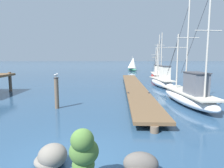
{
  "coord_description": "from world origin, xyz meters",
  "views": [
    {
      "loc": [
        0.93,
        -5.47,
        3.14
      ],
      "look_at": [
        1.74,
        7.63,
        1.4
      ],
      "focal_mm": 31.51,
      "sensor_mm": 36.0,
      "label": 1
    }
  ],
  "objects_px": {
    "shore_rock_near_right": "(141,167)",
    "shore_rock_mid_cluster": "(52,157)",
    "fishing_boat_0": "(162,81)",
    "fishing_boat_2": "(189,95)",
    "fishing_boat_1": "(157,75)",
    "distant_sailboat": "(133,64)",
    "perched_seagull": "(56,75)",
    "mooring_piling": "(57,92)",
    "coastal_shrub": "(83,152)"
  },
  "relations": [
    {
      "from": "fishing_boat_1",
      "to": "shore_rock_near_right",
      "type": "relative_size",
      "value": 6.65
    },
    {
      "from": "fishing_boat_0",
      "to": "shore_rock_mid_cluster",
      "type": "distance_m",
      "value": 17.53
    },
    {
      "from": "fishing_boat_0",
      "to": "shore_rock_near_right",
      "type": "xyz_separation_m",
      "value": [
        -5.72,
        -16.14,
        -0.44
      ]
    },
    {
      "from": "perched_seagull",
      "to": "distant_sailboat",
      "type": "xyz_separation_m",
      "value": [
        10.79,
        35.89,
        -0.45
      ]
    },
    {
      "from": "perched_seagull",
      "to": "coastal_shrub",
      "type": "bearing_deg",
      "value": -73.44
    },
    {
      "from": "fishing_boat_0",
      "to": "perched_seagull",
      "type": "xyz_separation_m",
      "value": [
        -9.49,
        -8.73,
        1.41
      ]
    },
    {
      "from": "mooring_piling",
      "to": "shore_rock_near_right",
      "type": "distance_m",
      "value": 8.35
    },
    {
      "from": "fishing_boat_2",
      "to": "mooring_piling",
      "type": "xyz_separation_m",
      "value": [
        -8.67,
        -0.44,
        0.32
      ]
    },
    {
      "from": "fishing_boat_2",
      "to": "perched_seagull",
      "type": "xyz_separation_m",
      "value": [
        -8.67,
        -0.45,
        1.4
      ]
    },
    {
      "from": "shore_rock_near_right",
      "to": "shore_rock_mid_cluster",
      "type": "height_order",
      "value": "shore_rock_mid_cluster"
    },
    {
      "from": "fishing_boat_2",
      "to": "coastal_shrub",
      "type": "relative_size",
      "value": 5.04
    },
    {
      "from": "fishing_boat_2",
      "to": "shore_rock_near_right",
      "type": "relative_size",
      "value": 6.55
    },
    {
      "from": "coastal_shrub",
      "to": "fishing_boat_1",
      "type": "bearing_deg",
      "value": 69.75
    },
    {
      "from": "shore_rock_mid_cluster",
      "to": "shore_rock_near_right",
      "type": "bearing_deg",
      "value": -14.78
    },
    {
      "from": "fishing_boat_0",
      "to": "fishing_boat_1",
      "type": "relative_size",
      "value": 0.87
    },
    {
      "from": "shore_rock_near_right",
      "to": "distant_sailboat",
      "type": "xyz_separation_m",
      "value": [
        7.03,
        43.3,
        1.4
      ]
    },
    {
      "from": "fishing_boat_1",
      "to": "fishing_boat_0",
      "type": "bearing_deg",
      "value": -102.2
    },
    {
      "from": "shore_rock_mid_cluster",
      "to": "perched_seagull",
      "type": "bearing_deg",
      "value": 100.77
    },
    {
      "from": "mooring_piling",
      "to": "perched_seagull",
      "type": "xyz_separation_m",
      "value": [
        -0.0,
        -0.01,
        1.09
      ]
    },
    {
      "from": "perched_seagull",
      "to": "shore_rock_near_right",
      "type": "xyz_separation_m",
      "value": [
        3.77,
        -7.41,
        -1.85
      ]
    },
    {
      "from": "fishing_boat_2",
      "to": "perched_seagull",
      "type": "height_order",
      "value": "fishing_boat_2"
    },
    {
      "from": "fishing_boat_1",
      "to": "distant_sailboat",
      "type": "height_order",
      "value": "fishing_boat_1"
    },
    {
      "from": "mooring_piling",
      "to": "shore_rock_near_right",
      "type": "height_order",
      "value": "mooring_piling"
    },
    {
      "from": "perched_seagull",
      "to": "coastal_shrub",
      "type": "relative_size",
      "value": 0.23
    },
    {
      "from": "fishing_boat_0",
      "to": "perched_seagull",
      "type": "bearing_deg",
      "value": -137.38
    },
    {
      "from": "fishing_boat_2",
      "to": "coastal_shrub",
      "type": "distance_m",
      "value": 10.35
    },
    {
      "from": "fishing_boat_1",
      "to": "shore_rock_mid_cluster",
      "type": "xyz_separation_m",
      "value": [
        -9.82,
        -22.94,
        -0.42
      ]
    },
    {
      "from": "shore_rock_mid_cluster",
      "to": "coastal_shrub",
      "type": "distance_m",
      "value": 1.5
    },
    {
      "from": "fishing_boat_0",
      "to": "fishing_boat_2",
      "type": "relative_size",
      "value": 0.88
    },
    {
      "from": "perched_seagull",
      "to": "shore_rock_mid_cluster",
      "type": "bearing_deg",
      "value": -79.23
    },
    {
      "from": "fishing_boat_1",
      "to": "distant_sailboat",
      "type": "xyz_separation_m",
      "value": [
        -0.31,
        19.71,
        0.96
      ]
    },
    {
      "from": "fishing_boat_1",
      "to": "perched_seagull",
      "type": "height_order",
      "value": "fishing_boat_1"
    },
    {
      "from": "fishing_boat_1",
      "to": "shore_rock_mid_cluster",
      "type": "height_order",
      "value": "fishing_boat_1"
    },
    {
      "from": "fishing_boat_1",
      "to": "fishing_boat_2",
      "type": "distance_m",
      "value": 15.92
    },
    {
      "from": "fishing_boat_1",
      "to": "distant_sailboat",
      "type": "distance_m",
      "value": 19.74
    },
    {
      "from": "shore_rock_near_right",
      "to": "shore_rock_mid_cluster",
      "type": "bearing_deg",
      "value": 165.22
    },
    {
      "from": "shore_rock_mid_cluster",
      "to": "coastal_shrub",
      "type": "bearing_deg",
      "value": -43.17
    },
    {
      "from": "mooring_piling",
      "to": "perched_seagull",
      "type": "relative_size",
      "value": 5.57
    },
    {
      "from": "distant_sailboat",
      "to": "fishing_boat_2",
      "type": "bearing_deg",
      "value": -93.43
    },
    {
      "from": "mooring_piling",
      "to": "distant_sailboat",
      "type": "bearing_deg",
      "value": 73.26
    },
    {
      "from": "fishing_boat_1",
      "to": "shore_rock_mid_cluster",
      "type": "relative_size",
      "value": 6.03
    },
    {
      "from": "perched_seagull",
      "to": "coastal_shrub",
      "type": "distance_m",
      "value": 8.12
    },
    {
      "from": "mooring_piling",
      "to": "shore_rock_near_right",
      "type": "relative_size",
      "value": 1.7
    },
    {
      "from": "shore_rock_mid_cluster",
      "to": "distant_sailboat",
      "type": "distance_m",
      "value": 43.72
    },
    {
      "from": "coastal_shrub",
      "to": "distant_sailboat",
      "type": "bearing_deg",
      "value": 78.96
    },
    {
      "from": "fishing_boat_0",
      "to": "fishing_boat_1",
      "type": "xyz_separation_m",
      "value": [
        1.61,
        7.45,
        0.0
      ]
    },
    {
      "from": "fishing_boat_0",
      "to": "shore_rock_mid_cluster",
      "type": "xyz_separation_m",
      "value": [
        -8.21,
        -15.49,
        -0.41
      ]
    },
    {
      "from": "coastal_shrub",
      "to": "distant_sailboat",
      "type": "xyz_separation_m",
      "value": [
        8.51,
        43.59,
        0.78
      ]
    },
    {
      "from": "fishing_boat_0",
      "to": "distant_sailboat",
      "type": "relative_size",
      "value": 1.47
    },
    {
      "from": "shore_rock_near_right",
      "to": "coastal_shrub",
      "type": "distance_m",
      "value": 1.63
    }
  ]
}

